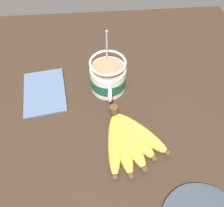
{
  "coord_description": "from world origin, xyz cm",
  "views": [
    {
      "loc": [
        32.75,
        -3.07,
        49.72
      ],
      "look_at": [
        1.11,
        -0.4,
        6.92
      ],
      "focal_mm": 35.0,
      "sensor_mm": 36.0,
      "label": 1
    }
  ],
  "objects": [
    {
      "name": "napkin",
      "position": [
        -7.45,
        -18.51,
        2.99
      ],
      "size": [
        17.31,
        13.23,
        0.6
      ],
      "color": "slate",
      "rests_on": "table"
    },
    {
      "name": "coffee_mug",
      "position": [
        -7.77,
        -0.71,
        6.65
      ],
      "size": [
        13.45,
        9.67,
        17.5
      ],
      "color": "white",
      "rests_on": "table"
    },
    {
      "name": "banana_bunch",
      "position": [
        9.62,
        2.7,
        4.29
      ],
      "size": [
        17.81,
        14.8,
        4.0
      ],
      "color": "#4C381E",
      "rests_on": "table"
    },
    {
      "name": "table",
      "position": [
        0.0,
        0.0,
        1.35
      ],
      "size": [
        94.0,
        94.0,
        2.69
      ],
      "color": "#332319",
      "rests_on": "ground"
    }
  ]
}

